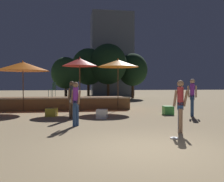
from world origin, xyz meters
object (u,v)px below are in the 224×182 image
(person_0, at_px, (180,104))
(bistro_chair_1, at_px, (69,88))
(patio_umbrella_2, at_px, (118,63))
(bistro_chair_0, at_px, (53,88))
(person_3, at_px, (192,96))
(background_tree_2, at_px, (88,67))
(background_tree_3, at_px, (133,70))
(cube_seat_1, at_px, (102,114))
(frisbee_disc, at_px, (174,138))
(person_1, at_px, (76,103))
(background_tree_1, at_px, (108,64))
(cube_seat_0, at_px, (168,110))
(cube_seat_2, at_px, (52,112))
(background_tree_0, at_px, (66,73))
(patio_umbrella_0, at_px, (80,62))
(patio_umbrella_1, at_px, (23,66))
(person_2, at_px, (72,99))

(person_0, relative_size, bistro_chair_1, 1.86)
(patio_umbrella_2, relative_size, bistro_chair_0, 3.44)
(person_3, height_order, background_tree_2, background_tree_2)
(background_tree_3, bearing_deg, person_0, -98.73)
(person_3, bearing_deg, cube_seat_1, -70.55)
(frisbee_disc, bearing_deg, person_1, 136.90)
(background_tree_1, xyz_separation_m, background_tree_2, (-2.00, 1.17, -0.21))
(frisbee_disc, bearing_deg, patio_umbrella_2, 91.65)
(cube_seat_0, bearing_deg, bistro_chair_0, 148.07)
(cube_seat_2, bearing_deg, background_tree_0, 88.75)
(cube_seat_0, bearing_deg, patio_umbrella_2, 129.89)
(patio_umbrella_2, bearing_deg, bistro_chair_0, 162.93)
(person_1, distance_m, person_3, 6.00)
(bistro_chair_1, bearing_deg, frisbee_disc, 9.11)
(cube_seat_1, xyz_separation_m, background_tree_3, (5.12, 15.70, 2.94))
(background_tree_1, bearing_deg, background_tree_3, 18.71)
(bistro_chair_0, xyz_separation_m, background_tree_1, (4.81, 9.99, 2.35))
(cube_seat_0, xyz_separation_m, bistro_chair_0, (-6.07, 3.78, 1.10))
(patio_umbrella_0, height_order, person_0, patio_umbrella_0)
(patio_umbrella_1, distance_m, background_tree_3, 15.21)
(cube_seat_2, height_order, person_1, person_1)
(cube_seat_0, distance_m, person_1, 5.53)
(patio_umbrella_1, bearing_deg, cube_seat_1, -41.42)
(person_2, height_order, bistro_chair_1, person_2)
(cube_seat_1, xyz_separation_m, person_0, (2.15, -3.62, 0.69))
(bistro_chair_0, bearing_deg, background_tree_3, 173.09)
(cube_seat_1, bearing_deg, cube_seat_0, 15.28)
(cube_seat_0, relative_size, background_tree_0, 0.12)
(bistro_chair_1, xyz_separation_m, background_tree_3, (6.73, 9.97, 1.84))
(cube_seat_0, xyz_separation_m, background_tree_0, (-5.58, 12.29, 2.42))
(person_3, bearing_deg, patio_umbrella_2, -120.37)
(person_2, distance_m, background_tree_3, 17.07)
(bistro_chair_1, xyz_separation_m, background_tree_0, (-0.45, 7.52, 1.33))
(patio_umbrella_2, height_order, background_tree_2, background_tree_2)
(bistro_chair_0, height_order, background_tree_2, background_tree_2)
(patio_umbrella_1, xyz_separation_m, person_1, (2.96, -5.55, -1.70))
(person_0, distance_m, background_tree_1, 18.56)
(frisbee_disc, bearing_deg, person_2, 122.83)
(cube_seat_1, height_order, person_3, person_3)
(cube_seat_1, distance_m, person_0, 4.27)
(cube_seat_0, height_order, person_2, person_2)
(person_2, relative_size, background_tree_0, 0.40)
(person_0, bearing_deg, cube_seat_2, 60.53)
(person_3, relative_size, background_tree_2, 0.33)
(bistro_chair_1, height_order, frisbee_disc, bistro_chair_1)
(person_0, bearing_deg, person_1, 79.97)
(background_tree_3, bearing_deg, person_1, -109.67)
(frisbee_disc, height_order, background_tree_1, background_tree_1)
(person_2, bearing_deg, cube_seat_0, -125.57)
(patio_umbrella_0, distance_m, person_3, 6.39)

